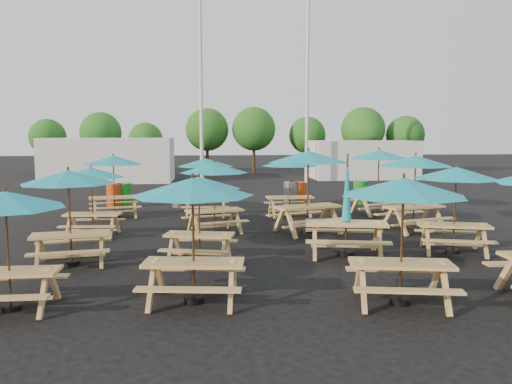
{
  "coord_description": "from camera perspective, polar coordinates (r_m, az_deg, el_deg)",
  "views": [
    {
      "loc": [
        -1.49,
        -14.9,
        2.98
      ],
      "look_at": [
        0.0,
        1.5,
        1.1
      ],
      "focal_mm": 35.0,
      "sensor_mm": 36.0,
      "label": 1
    }
  ],
  "objects": [
    {
      "name": "waste_bin_2",
      "position": [
        21.0,
        -8.75,
        -0.35
      ],
      "size": [
        0.62,
        0.62,
        1.0
      ],
      "primitive_type": "cylinder",
      "color": "gray",
      "rests_on": "ground"
    },
    {
      "name": "tree_6",
      "position": [
        39.58,
        12.13,
        7.02
      ],
      "size": [
        3.38,
        3.38,
        5.13
      ],
      "color": "#382314",
      "rests_on": "ground"
    },
    {
      "name": "picnic_unit_15",
      "position": [
        19.32,
        13.87,
        3.83
      ],
      "size": [
        2.92,
        2.92,
        2.46
      ],
      "rotation": [
        0.0,
        0.0,
        0.29
      ],
      "color": "tan",
      "rests_on": "ground"
    },
    {
      "name": "picnic_unit_4",
      "position": [
        8.78,
        -7.26,
        -0.14
      ],
      "size": [
        2.41,
        2.41,
        2.27
      ],
      "rotation": [
        0.0,
        0.0,
        -0.12
      ],
      "color": "tan",
      "rests_on": "ground"
    },
    {
      "name": "picnic_unit_0",
      "position": [
        9.34,
        -26.72,
        -1.43
      ],
      "size": [
        2.0,
        2.0,
        2.07
      ],
      "rotation": [
        0.0,
        0.0,
        0.01
      ],
      "color": "tan",
      "rests_on": "ground"
    },
    {
      "name": "picnic_unit_2",
      "position": [
        15.35,
        -18.32,
        1.75
      ],
      "size": [
        2.09,
        2.09,
        2.06
      ],
      "rotation": [
        0.0,
        0.0,
        -0.06
      ],
      "color": "tan",
      "rests_on": "ground"
    },
    {
      "name": "picnic_unit_5",
      "position": [
        11.66,
        -6.55,
        0.55
      ],
      "size": [
        2.33,
        2.33,
        2.04
      ],
      "rotation": [
        0.0,
        0.0,
        -0.22
      ],
      "color": "tan",
      "rests_on": "ground"
    },
    {
      "name": "waste_bin_5",
      "position": [
        22.22,
        11.84,
        -0.04
      ],
      "size": [
        0.62,
        0.62,
        1.0
      ],
      "primitive_type": "cylinder",
      "color": "#177F1D",
      "rests_on": "ground"
    },
    {
      "name": "tree_7",
      "position": [
        40.73,
        16.69,
        6.26
      ],
      "size": [
        2.95,
        2.95,
        4.48
      ],
      "color": "#382314",
      "rests_on": "ground"
    },
    {
      "name": "tree_5",
      "position": [
        40.32,
        5.88,
        6.47
      ],
      "size": [
        2.94,
        2.94,
        4.45
      ],
      "color": "#382314",
      "rests_on": "ground"
    },
    {
      "name": "picnic_unit_8",
      "position": [
        9.0,
        16.49,
        -0.16
      ],
      "size": [
        2.5,
        2.5,
        2.27
      ],
      "rotation": [
        0.0,
        0.0,
        -0.17
      ],
      "color": "tan",
      "rests_on": "ground"
    },
    {
      "name": "waste_bin_4",
      "position": [
        21.43,
        4.81,
        -0.16
      ],
      "size": [
        0.62,
        0.62,
        1.0
      ],
      "primitive_type": "cylinder",
      "color": "#C43D0B",
      "rests_on": "ground"
    },
    {
      "name": "picnic_unit_1",
      "position": [
        12.07,
        -20.65,
        1.09
      ],
      "size": [
        2.44,
        2.44,
        2.21
      ],
      "rotation": [
        0.0,
        0.0,
        0.17
      ],
      "color": "tan",
      "rests_on": "ground"
    },
    {
      "name": "picnic_unit_13",
      "position": [
        13.45,
        21.9,
        1.56
      ],
      "size": [
        2.59,
        2.59,
        2.21
      ],
      "rotation": [
        0.0,
        0.0,
        -0.26
      ],
      "color": "tan",
      "rests_on": "ground"
    },
    {
      "name": "picnic_unit_14",
      "position": [
        16.14,
        17.76,
        2.98
      ],
      "size": [
        2.82,
        2.82,
        2.38
      ],
      "rotation": [
        0.0,
        0.0,
        0.28
      ],
      "color": "tan",
      "rests_on": "ground"
    },
    {
      "name": "picnic_unit_6",
      "position": [
        15.11,
        -4.81,
        2.35
      ],
      "size": [
        2.61,
        2.61,
        2.17
      ],
      "rotation": [
        0.0,
        0.0,
        0.31
      ],
      "color": "tan",
      "rests_on": "ground"
    },
    {
      "name": "picnic_unit_3",
      "position": [
        18.74,
        -15.99,
        3.18
      ],
      "size": [
        2.61,
        2.61,
        2.26
      ],
      "rotation": [
        0.0,
        0.0,
        0.24
      ],
      "color": "tan",
      "rests_on": "ground"
    },
    {
      "name": "mast_0",
      "position": [
        29.06,
        -6.32,
        12.44
      ],
      "size": [
        0.2,
        0.2,
        12.0
      ],
      "primitive_type": "cylinder",
      "color": "silver",
      "rests_on": "ground"
    },
    {
      "name": "waste_bin_1",
      "position": [
        21.43,
        -14.78,
        -0.35
      ],
      "size": [
        0.62,
        0.62,
        1.0
      ],
      "primitive_type": "cylinder",
      "color": "#177F1D",
      "rests_on": "ground"
    },
    {
      "name": "event_tent_0",
      "position": [
        33.58,
        -16.4,
        3.55
      ],
      "size": [
        8.0,
        4.0,
        2.8
      ],
      "primitive_type": "cube",
      "color": "silver",
      "rests_on": "ground"
    },
    {
      "name": "picnic_unit_7",
      "position": [
        18.39,
        -5.79,
        3.04
      ],
      "size": [
        2.17,
        2.17,
        2.15
      ],
      "rotation": [
        0.0,
        0.0,
        -0.06
      ],
      "color": "tan",
      "rests_on": "ground"
    },
    {
      "name": "tree_3",
      "position": [
        39.62,
        -5.61,
        7.1
      ],
      "size": [
        3.36,
        3.36,
        5.09
      ],
      "color": "#382314",
      "rests_on": "ground"
    },
    {
      "name": "tree_2",
      "position": [
        38.87,
        -12.5,
        5.84
      ],
      "size": [
        2.59,
        2.59,
        3.93
      ],
      "color": "#382314",
      "rests_on": "ground"
    },
    {
      "name": "mast_1",
      "position": [
        31.62,
        5.88,
        11.96
      ],
      "size": [
        0.2,
        0.2,
        12.0
      ],
      "primitive_type": "cylinder",
      "color": "silver",
      "rests_on": "ground"
    },
    {
      "name": "picnic_unit_10",
      "position": [
        15.13,
        5.99,
        3.57
      ],
      "size": [
        3.1,
        3.1,
        2.54
      ],
      "rotation": [
        0.0,
        0.0,
        0.34
      ],
      "color": "tan",
      "rests_on": "ground"
    },
    {
      "name": "waste_bin_0",
      "position": [
        21.32,
        -15.88,
        -0.42
      ],
      "size": [
        0.62,
        0.62,
        1.0
      ],
      "primitive_type": "cylinder",
      "color": "#C43D0B",
      "rests_on": "ground"
    },
    {
      "name": "tree_1",
      "position": [
        39.67,
        -17.31,
        6.47
      ],
      "size": [
        3.11,
        3.11,
        4.72
      ],
      "color": "#382314",
      "rests_on": "ground"
    },
    {
      "name": "ground",
      "position": [
        15.27,
        0.51,
        -4.74
      ],
      "size": [
        120.0,
        120.0,
        0.0
      ],
      "primitive_type": "plane",
      "color": "black",
      "rests_on": "ground"
    },
    {
      "name": "picnic_unit_9",
      "position": [
        12.48,
        10.29,
        -2.53
      ],
      "size": [
        2.28,
        2.08,
        2.54
      ],
      "rotation": [
        0.0,
        0.0,
        -0.19
      ],
      "color": "tan",
      "rests_on": "ground"
    },
    {
      "name": "tree_0",
      "position": [
        42.07,
        -22.71,
        5.81
      ],
      "size": [
        2.8,
        2.8,
        4.24
      ],
      "color": "#382314",
      "rests_on": "ground"
    },
    {
      "name": "picnic_unit_11",
      "position": [
        18.34,
        3.9,
        3.11
      ],
      "size": [
        2.19,
        2.19,
        2.18
      ],
      "rotation": [
        0.0,
        0.0,
        0.05
      ],
      "color": "tan",
      "rests_on": "ground"
    },
    {
      "name": "waste_bin_3",
      "position": [
        21.27,
        4.0,
        -0.2
      ],
      "size": [
        0.62,
        0.62,
        1.0
      ],
      "primitive_type": "cylinder",
      "color": "gray",
      "rests_on": "ground"
    },
    {
      "name": "tree_4",
      "position": [
        39.31,
        -0.25,
        7.21
      ],
      "size": [
        3.41,
        3.41,
        5.17
      ],
      "color": "#382314",
      "rests_on": "ground"
    },
    {
      "name": "event_tent_1",
      "position": [
        35.53,
        12.01,
        3.66
      ],
      "size": [
        7.0,
        4.0,
        2.6
      ],
      "primitive_type": "cube",
      "color": "silver",
      "rests_on": "ground"
    }
  ]
}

